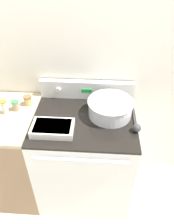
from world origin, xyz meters
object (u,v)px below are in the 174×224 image
spice_jar_green_cap (15,105)px  mixing_bowl (110,107)px  ladle (136,126)px  spice_jar_brown_cap (28,100)px  casserole_dish (53,128)px  spice_jar_orange_cap (5,107)px

spice_jar_green_cap → mixing_bowl: bearing=0.2°
ladle → spice_jar_brown_cap: bearing=164.7°
casserole_dish → ladle: (0.60, 0.06, -0.00)m
mixing_bowl → spice_jar_green_cap: 0.75m
casserole_dish → spice_jar_green_cap: 0.40m
mixing_bowl → ladle: (0.19, -0.16, -0.05)m
casserole_dish → ladle: size_ratio=1.03×
casserole_dish → spice_jar_orange_cap: bearing=157.2°
spice_jar_green_cap → casserole_dish: bearing=-32.4°
casserole_dish → spice_jar_green_cap: spice_jar_green_cap is taller
casserole_dish → spice_jar_green_cap: (-0.34, 0.22, 0.02)m
spice_jar_green_cap → spice_jar_orange_cap: spice_jar_orange_cap is taller
ladle → spice_jar_orange_cap: 1.02m
spice_jar_orange_cap → ladle: bearing=-6.3°
mixing_bowl → spice_jar_orange_cap: 0.82m
ladle → spice_jar_green_cap: (-0.94, 0.16, 0.03)m
mixing_bowl → spice_jar_brown_cap: size_ratio=4.35×
spice_jar_green_cap → spice_jar_orange_cap: bearing=-146.6°
mixing_bowl → ladle: mixing_bowl is taller
ladle → casserole_dish: bearing=-174.4°
casserole_dish → ladle: bearing=5.6°
spice_jar_brown_cap → spice_jar_green_cap: spice_jar_green_cap is taller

